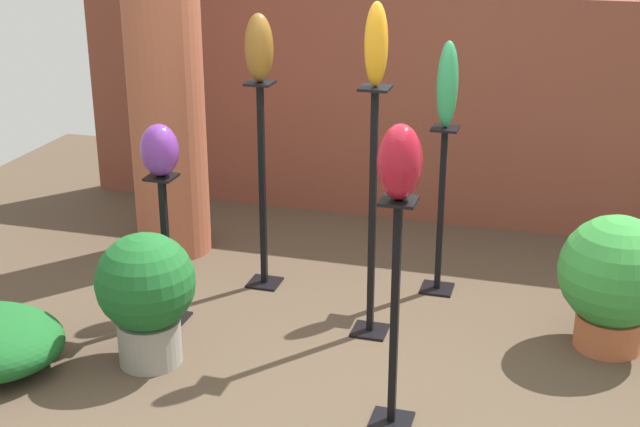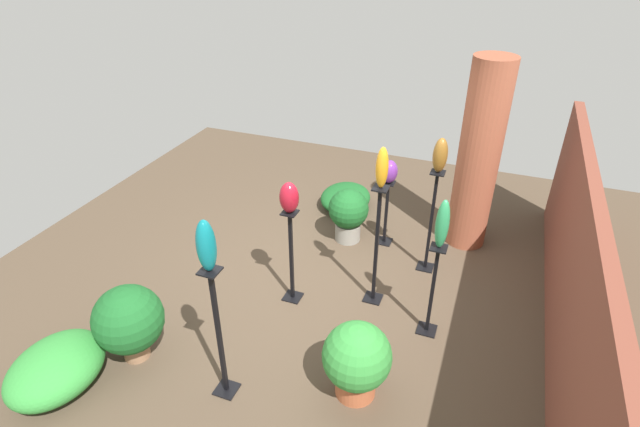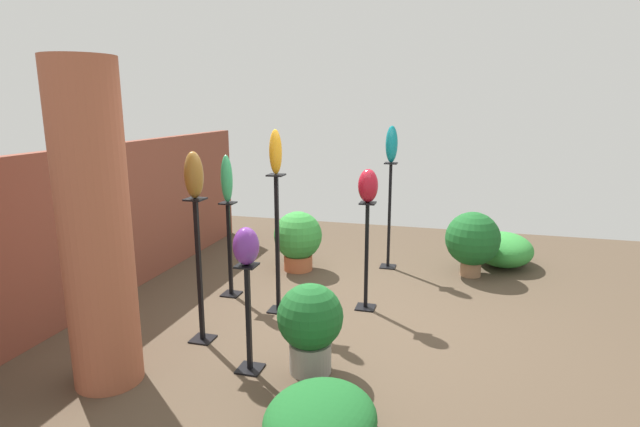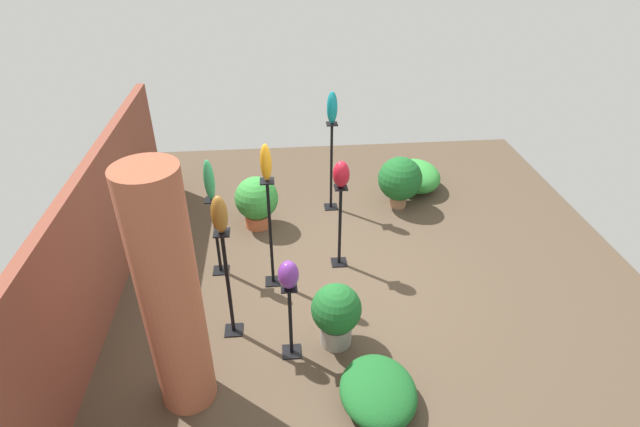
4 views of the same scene
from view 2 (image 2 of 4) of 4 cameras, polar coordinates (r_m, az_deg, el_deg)
name	(u,v)px [view 2 (image 2 of 4)]	position (r m, az deg, el deg)	size (l,w,h in m)	color
ground_plane	(316,286)	(5.98, -0.44, -8.31)	(8.00, 8.00, 0.00)	#4C3D2D
brick_wall_back	(573,279)	(5.29, 26.90, -6.67)	(5.60, 0.12, 1.70)	brown
brick_pillar	(479,157)	(6.48, 17.67, 6.15)	(0.51, 0.51, 2.45)	#9E5138
pedestal_violet	(386,216)	(6.58, 7.55, -0.28)	(0.20, 0.20, 0.90)	black
pedestal_jade	(432,295)	(5.24, 12.66, -9.02)	(0.20, 0.20, 1.07)	black
pedestal_amber	(376,251)	(5.44, 6.44, -4.29)	(0.20, 0.20, 1.44)	black
pedestal_ruby	(291,261)	(5.51, -3.28, -5.39)	(0.20, 0.20, 1.15)	black
pedestal_bronze	(431,226)	(6.07, 12.52, -1.42)	(0.20, 0.20, 1.33)	black
pedestal_teal	(220,339)	(4.52, -11.40, -13.93)	(0.20, 0.20, 1.39)	black
art_vase_violet	(389,172)	(6.27, 7.95, 4.77)	(0.22, 0.20, 0.30)	#6B2D8C
art_vase_jade	(442,224)	(4.75, 13.80, -1.19)	(0.13, 0.13, 0.52)	#2D9356
art_vase_amber	(382,168)	(4.93, 7.11, 5.21)	(0.12, 0.13, 0.44)	orange
art_vase_ruby	(289,198)	(5.08, -3.54, 1.83)	(0.20, 0.20, 0.34)	maroon
art_vase_bronze	(440,155)	(5.64, 13.57, 6.48)	(0.17, 0.16, 0.41)	brown
art_vase_teal	(206,246)	(3.90, -12.87, -3.63)	(0.16, 0.15, 0.46)	#0F727A
potted_plant_front_left	(129,320)	(5.20, -21.02, -11.33)	(0.67, 0.67, 0.82)	#936B4C
potted_plant_mid_left	(357,359)	(4.59, 4.22, -16.26)	(0.62, 0.62, 0.77)	#B25B38
potted_plant_front_right	(348,212)	(6.58, 3.26, 0.12)	(0.53, 0.53, 0.74)	gray
foliage_bed_east	(345,198)	(7.46, 2.93, 1.81)	(0.86, 0.73, 0.32)	#195923
foliage_bed_west	(56,369)	(5.36, -27.93, -15.39)	(0.95, 0.77, 0.43)	#338C38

